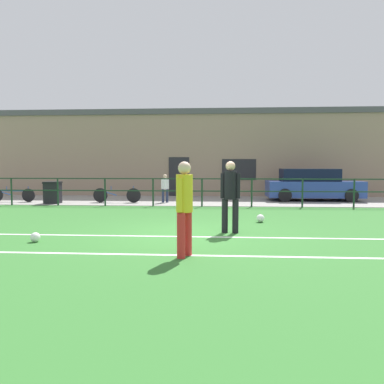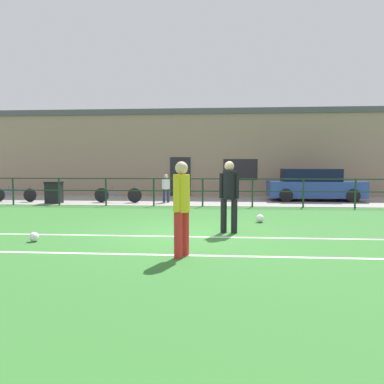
% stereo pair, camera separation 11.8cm
% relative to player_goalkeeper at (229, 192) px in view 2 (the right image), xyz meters
% --- Properties ---
extents(ground, '(60.00, 44.00, 0.04)m').
position_rel_player_goalkeeper_xyz_m(ground, '(-0.95, -0.11, -1.03)').
color(ground, '#33702D').
extents(field_line_touchline, '(36.00, 0.11, 0.00)m').
position_rel_player_goalkeeper_xyz_m(field_line_touchline, '(-0.95, -0.58, -1.01)').
color(field_line_touchline, white).
rests_on(field_line_touchline, ground).
extents(field_line_hash, '(36.00, 0.11, 0.00)m').
position_rel_player_goalkeeper_xyz_m(field_line_hash, '(-0.95, -2.42, -1.01)').
color(field_line_hash, white).
rests_on(field_line_hash, ground).
extents(pavement_strip, '(48.00, 5.00, 0.02)m').
position_rel_player_goalkeeper_xyz_m(pavement_strip, '(-0.95, 8.39, -1.00)').
color(pavement_strip, gray).
rests_on(pavement_strip, ground).
extents(perimeter_fence, '(36.07, 0.07, 1.15)m').
position_rel_player_goalkeeper_xyz_m(perimeter_fence, '(-0.95, 5.89, -0.26)').
color(perimeter_fence, '#193823').
rests_on(perimeter_fence, ground).
extents(clubhouse_facade, '(28.00, 2.56, 4.68)m').
position_rel_player_goalkeeper_xyz_m(clubhouse_facade, '(-0.95, 12.09, 1.34)').
color(clubhouse_facade, gray).
rests_on(clubhouse_facade, ground).
extents(player_goalkeeper, '(0.48, 0.31, 1.78)m').
position_rel_player_goalkeeper_xyz_m(player_goalkeeper, '(0.00, 0.00, 0.00)').
color(player_goalkeeper, black).
rests_on(player_goalkeeper, ground).
extents(player_striker, '(0.31, 0.45, 1.75)m').
position_rel_player_goalkeeper_xyz_m(player_striker, '(-0.91, -2.52, -0.02)').
color(player_striker, red).
rests_on(player_striker, ground).
extents(soccer_ball_match, '(0.21, 0.21, 0.21)m').
position_rel_player_goalkeeper_xyz_m(soccer_ball_match, '(-4.30, -1.42, -0.91)').
color(soccer_ball_match, white).
rests_on(soccer_ball_match, ground).
extents(soccer_ball_spare, '(0.23, 0.23, 0.23)m').
position_rel_player_goalkeeper_xyz_m(soccer_ball_spare, '(0.95, 1.80, -0.89)').
color(soccer_ball_spare, white).
rests_on(soccer_ball_spare, ground).
extents(spectator_child, '(0.34, 0.22, 1.25)m').
position_rel_player_goalkeeper_xyz_m(spectator_child, '(-2.65, 7.27, -0.28)').
color(spectator_child, '#232D4C').
rests_on(spectator_child, pavement_strip).
extents(parked_car_red, '(4.31, 1.82, 1.49)m').
position_rel_player_goalkeeper_xyz_m(parked_car_red, '(4.12, 8.73, -0.28)').
color(parked_car_red, '#28428E').
rests_on(parked_car_red, pavement_strip).
extents(bicycle_parked_0, '(2.14, 0.04, 0.74)m').
position_rel_player_goalkeeper_xyz_m(bicycle_parked_0, '(-4.79, 7.09, -0.66)').
color(bicycle_parked_0, black).
rests_on(bicycle_parked_0, pavement_strip).
extents(bicycle_parked_1, '(2.10, 0.04, 0.71)m').
position_rel_player_goalkeeper_xyz_m(bicycle_parked_1, '(-9.60, 7.09, -0.67)').
color(bicycle_parked_1, black).
rests_on(bicycle_parked_1, pavement_strip).
extents(trash_bin_0, '(0.67, 0.57, 0.95)m').
position_rel_player_goalkeeper_xyz_m(trash_bin_0, '(-7.47, 6.54, -0.51)').
color(trash_bin_0, black).
rests_on(trash_bin_0, pavement_strip).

